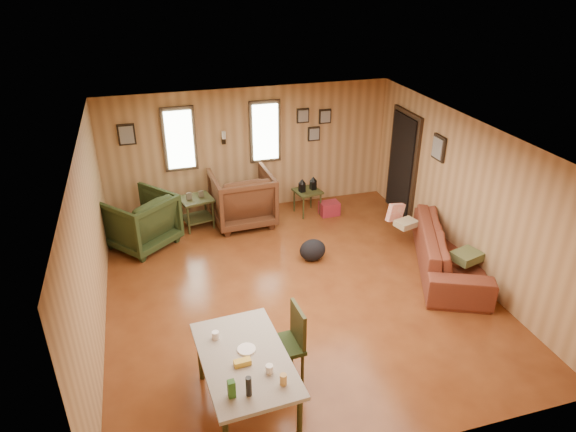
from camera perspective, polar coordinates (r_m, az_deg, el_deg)
The scene contains 11 objects.
room at distance 7.52m, azimuth 1.51°, elevation 0.81°, with size 5.54×6.04×2.44m.
sofa at distance 8.51m, azimuth 17.69°, elevation -2.86°, with size 2.39×0.70×0.93m, color brown.
recliner_brown at distance 9.54m, azimuth -5.11°, elevation 2.27°, with size 1.08×1.01×1.11m, color #4A2816.
recliner_green at distance 9.10m, azimuth -16.14°, elevation -0.26°, with size 1.01×0.94×1.04m, color #263317.
end_table at distance 9.56m, azimuth -10.11°, elevation 0.98°, with size 0.66×0.62×0.72m.
side_table at distance 9.88m, azimuth 2.18°, elevation 2.99°, with size 0.55×0.55×0.75m.
cooler at distance 10.01m, azimuth 4.61°, elevation 0.85°, with size 0.38×0.27×0.26m.
backpack at distance 8.47m, azimuth 2.75°, elevation -3.81°, with size 0.50×0.42×0.38m.
sofa_pillows at distance 8.55m, azimuth 15.65°, elevation -2.14°, with size 0.87×1.79×0.37m.
dining_table at distance 5.63m, azimuth -4.80°, elevation -15.95°, with size 0.98×1.53×0.97m.
dining_chair at distance 6.11m, azimuth 0.11°, elevation -13.59°, with size 0.46×0.46×0.97m.
Camera 1 is at (-1.92, -6.15, 4.50)m, focal length 32.00 mm.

